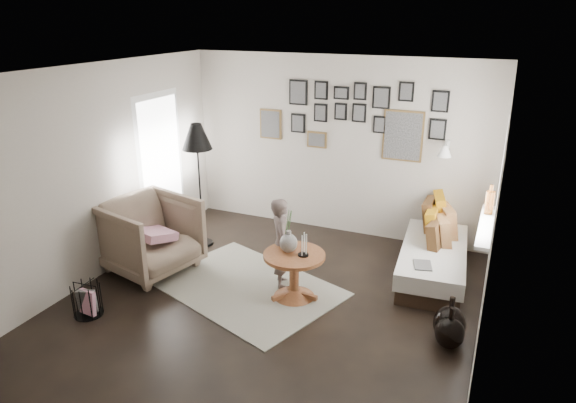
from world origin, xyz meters
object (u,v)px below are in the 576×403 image
at_px(daybed, 434,253).
at_px(child, 282,243).
at_px(vase, 289,240).
at_px(magazine_basket, 87,300).
at_px(floor_lamp, 197,141).
at_px(demijohn_large, 450,324).
at_px(armchair, 150,236).
at_px(demijohn_small, 450,332).
at_px(pedestal_table, 294,277).

height_order(daybed, child, child).
xyz_separation_m(vase, magazine_basket, (-1.86, -1.26, -0.53)).
xyz_separation_m(floor_lamp, demijohn_large, (3.54, -0.99, -1.32)).
relative_size(vase, demijohn_large, 1.03).
xyz_separation_m(demijohn_large, child, (-2.02, 0.37, 0.37)).
xyz_separation_m(vase, armchair, (-1.87, -0.11, -0.24)).
relative_size(armchair, demijohn_small, 2.33).
xyz_separation_m(demijohn_small, child, (-2.03, 0.49, 0.39)).
distance_m(pedestal_table, magazine_basket, 2.31).
bearing_deg(daybed, demijohn_large, -80.01).
height_order(magazine_basket, demijohn_small, demijohn_small).
xyz_separation_m(daybed, magazine_basket, (-3.34, -2.48, -0.09)).
height_order(floor_lamp, magazine_basket, floor_lamp).
bearing_deg(pedestal_table, magazine_basket, -147.35).
height_order(magazine_basket, demijohn_large, demijohn_large).
xyz_separation_m(armchair, magazine_basket, (0.01, -1.16, -0.29)).
relative_size(pedestal_table, vase, 1.40).
height_order(pedestal_table, demijohn_small, pedestal_table).
bearing_deg(vase, armchair, -176.73).
xyz_separation_m(daybed, child, (-1.65, -1.03, 0.28)).
distance_m(daybed, child, 1.97).
bearing_deg(demijohn_small, demijohn_large, 98.28).
height_order(vase, child, child).
bearing_deg(armchair, floor_lamp, 3.26).
distance_m(floor_lamp, magazine_basket, 2.48).
bearing_deg(armchair, child, -66.15).
distance_m(vase, armchair, 1.89).
distance_m(magazine_basket, child, 2.26).
bearing_deg(vase, demijohn_small, -9.05).
xyz_separation_m(daybed, demijohn_large, (0.36, -1.40, -0.09)).
bearing_deg(magazine_basket, child, 40.67).
bearing_deg(daybed, floor_lamp, -177.31).
distance_m(magazine_basket, demijohn_large, 3.86).
distance_m(demijohn_small, child, 2.13).
bearing_deg(demijohn_large, armchair, 178.92).
relative_size(pedestal_table, demijohn_small, 1.58).
bearing_deg(daybed, armchair, -162.93).
relative_size(armchair, magazine_basket, 2.80).
bearing_deg(pedestal_table, vase, 165.96).
height_order(armchair, floor_lamp, floor_lamp).
bearing_deg(child, floor_lamp, 37.27).
xyz_separation_m(pedestal_table, armchair, (-1.95, -0.09, 0.22)).
bearing_deg(daybed, vase, -145.08).
bearing_deg(child, armchair, 69.60).
bearing_deg(pedestal_table, demijohn_small, -8.83).
height_order(daybed, magazine_basket, daybed).
relative_size(daybed, demijohn_large, 3.75).
relative_size(pedestal_table, demijohn_large, 1.44).
distance_m(vase, daybed, 1.97).
bearing_deg(magazine_basket, daybed, 36.61).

